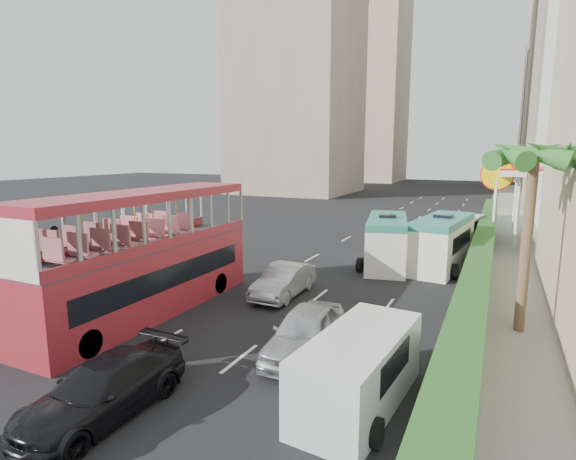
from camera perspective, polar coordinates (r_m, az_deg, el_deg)
The scene contains 19 objects.
ground_plane at distance 16.57m, azimuth -1.24°, elevation -13.55°, with size 200.00×200.00×0.00m, color black.
double_decker_bus at distance 19.11m, azimuth -17.62°, elevation -2.85°, with size 2.50×11.00×5.06m, color maroon.
car_silver_lane_a at distance 21.10m, azimuth -0.51°, elevation -8.32°, with size 1.52×4.37×1.44m, color #AFB2B6.
car_silver_lane_b at distance 15.38m, azimuth 2.21°, elevation -15.48°, with size 1.84×4.57×1.56m, color #AFB2B6.
car_black at distance 13.18m, azimuth -22.22°, elevation -20.89°, with size 1.95×4.79×1.39m, color black.
van_asset at distance 28.88m, azimuth 13.89°, elevation -3.61°, with size 2.17×4.71×1.31m, color silver.
minibus_near at distance 26.91m, azimuth 12.41°, elevation -1.43°, with size 2.14×6.42×2.85m, color silver.
minibus_far at distance 27.15m, azimuth 18.93°, elevation -1.55°, with size 2.20×6.60×2.93m, color silver.
panel_van_near at distance 12.43m, azimuth 9.01°, elevation -17.13°, with size 1.93×4.82×1.93m, color silver.
panel_van_far at distance 34.51m, azimuth 21.13°, elevation -0.12°, with size 2.00×5.01×2.00m, color silver.
sidewalk at distance 39.20m, azimuth 28.09°, elevation -0.85°, with size 6.00×120.00×0.18m, color #99968C.
kerb_wall at distance 28.23m, azimuth 23.48°, elevation -3.04°, with size 0.30×44.00×1.00m, color silver.
hedge at distance 28.06m, azimuth 23.59°, elevation -1.35°, with size 1.10×44.00×0.70m, color #2D6626.
palm_tree at distance 17.92m, azimuth 28.01°, elevation -1.60°, with size 0.36×0.36×6.40m, color brown.
shell_station at distance 36.94m, azimuth 30.10°, elevation 2.57°, with size 6.50×8.00×5.50m, color silver.
tower_far_a at distance 97.37m, azimuth 32.58°, elevation 17.48°, with size 14.00×14.00×44.00m, color tan.
tower_far_b at distance 118.80m, azimuth 31.16°, elevation 14.96°, with size 14.00×14.00×40.00m, color gray.
tower_left_a at distance 77.67m, azimuth 1.14°, elevation 24.33°, with size 18.00×18.00×52.00m, color gray.
tower_left_b at distance 108.78m, azimuth 10.12°, elevation 18.39°, with size 16.00×16.00×46.00m, color tan.
Camera 1 is at (6.80, -13.60, 6.58)m, focal length 28.00 mm.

